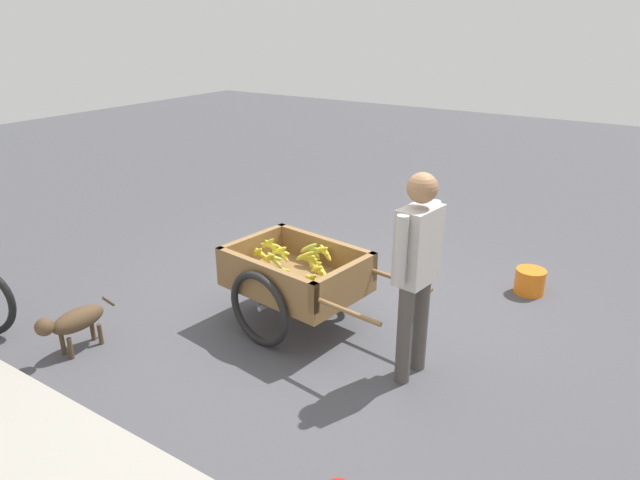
# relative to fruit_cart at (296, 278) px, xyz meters

# --- Properties ---
(ground_plane) EXTENTS (24.00, 24.00, 0.00)m
(ground_plane) POSITION_rel_fruit_cart_xyz_m (-0.21, -0.30, -0.44)
(ground_plane) COLOR #47474C
(fruit_cart) EXTENTS (1.73, 1.02, 0.73)m
(fruit_cart) POSITION_rel_fruit_cart_xyz_m (0.00, 0.00, 0.00)
(fruit_cart) COLOR olive
(fruit_cart) RESTS_ON ground
(vendor_person) EXTENTS (0.24, 0.56, 1.55)m
(vendor_person) POSITION_rel_fruit_cart_xyz_m (-1.14, 0.15, 0.48)
(vendor_person) COLOR #4C4742
(vendor_person) RESTS_ON ground
(dog) EXTENTS (0.20, 0.67, 0.40)m
(dog) POSITION_rel_fruit_cart_xyz_m (1.21, 1.31, -0.17)
(dog) COLOR #4C3823
(dog) RESTS_ON ground
(plastic_bucket) EXTENTS (0.28, 0.28, 0.24)m
(plastic_bucket) POSITION_rel_fruit_cart_xyz_m (-1.54, -1.71, -0.32)
(plastic_bucket) COLOR orange
(plastic_bucket) RESTS_ON ground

